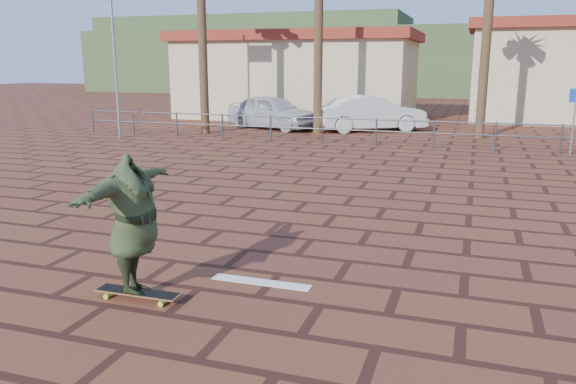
# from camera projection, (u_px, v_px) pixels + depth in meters

# --- Properties ---
(ground) EXTENTS (120.00, 120.00, 0.00)m
(ground) POSITION_uv_depth(u_px,v_px,m) (247.00, 250.00, 8.97)
(ground) COLOR brown
(ground) RESTS_ON ground
(paint_stripe) EXTENTS (1.40, 0.22, 0.01)m
(paint_stripe) POSITION_uv_depth(u_px,v_px,m) (261.00, 282.00, 7.64)
(paint_stripe) COLOR white
(paint_stripe) RESTS_ON ground
(guardrail) EXTENTS (24.06, 0.06, 1.00)m
(guardrail) POSITION_uv_depth(u_px,v_px,m) (376.00, 127.00, 19.91)
(guardrail) COLOR #47494F
(guardrail) RESTS_ON ground
(flagpole) EXTENTS (1.30, 0.10, 8.00)m
(flagpole) POSITION_uv_depth(u_px,v_px,m) (115.00, 16.00, 21.14)
(flagpole) COLOR gray
(flagpole) RESTS_ON ground
(building_west) EXTENTS (12.60, 7.60, 4.50)m
(building_west) POSITION_uv_depth(u_px,v_px,m) (299.00, 75.00, 30.64)
(building_west) COLOR beige
(building_west) RESTS_ON ground
(hill_front) EXTENTS (70.00, 18.00, 6.00)m
(hill_front) POSITION_uv_depth(u_px,v_px,m) (444.00, 62.00, 54.51)
(hill_front) COLOR #384C28
(hill_front) RESTS_ON ground
(hill_back) EXTENTS (35.00, 14.00, 8.00)m
(hill_back) POSITION_uv_depth(u_px,v_px,m) (256.00, 53.00, 66.61)
(hill_back) COLOR #384C28
(hill_back) RESTS_ON ground
(longboard) EXTENTS (1.13, 0.27, 0.11)m
(longboard) POSITION_uv_depth(u_px,v_px,m) (138.00, 293.00, 7.08)
(longboard) COLOR olive
(longboard) RESTS_ON ground
(skateboarder) EXTENTS (0.78, 2.20, 1.76)m
(skateboarder) POSITION_uv_depth(u_px,v_px,m) (133.00, 224.00, 6.87)
(skateboarder) COLOR #303C20
(skateboarder) RESTS_ON longboard
(car_silver) EXTENTS (4.83, 3.31, 1.53)m
(car_silver) POSITION_uv_depth(u_px,v_px,m) (273.00, 112.00, 25.24)
(car_silver) COLOR silver
(car_silver) RESTS_ON ground
(car_white) EXTENTS (4.90, 3.68, 1.55)m
(car_white) POSITION_uv_depth(u_px,v_px,m) (371.00, 113.00, 24.35)
(car_white) COLOR silver
(car_white) RESTS_ON ground
(street_sign) EXTENTS (0.42, 0.16, 2.13)m
(street_sign) POSITION_uv_depth(u_px,v_px,m) (575.00, 109.00, 17.79)
(street_sign) COLOR gray
(street_sign) RESTS_ON ground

